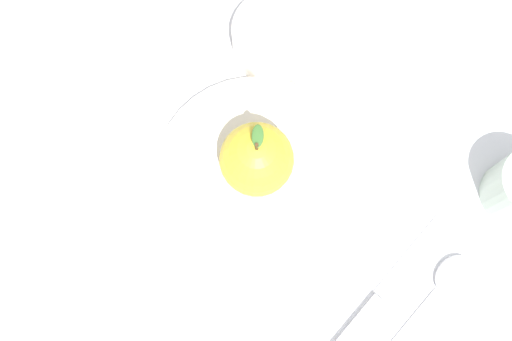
{
  "coord_description": "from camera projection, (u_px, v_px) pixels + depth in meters",
  "views": [
    {
      "loc": [
        -0.15,
        0.02,
        0.69
      ],
      "look_at": [
        0.02,
        0.04,
        0.02
      ],
      "focal_mm": 43.34,
      "sensor_mm": 36.0,
      "label": 1
    }
  ],
  "objects": [
    {
      "name": "spoon",
      "position": [
        441.0,
        289.0,
        0.67
      ],
      "size": [
        0.16,
        0.13,
        0.01
      ],
      "color": "silver",
      "rests_on": "ground_plane"
    },
    {
      "name": "dinner_plate",
      "position": [
        256.0,
        173.0,
        0.7
      ],
      "size": [
        0.23,
        0.23,
        0.02
      ],
      "color": "silver",
      "rests_on": "ground_plane"
    },
    {
      "name": "apple",
      "position": [
        257.0,
        159.0,
        0.66
      ],
      "size": [
        0.08,
        0.08,
        0.09
      ],
      "color": "gold",
      "rests_on": "dinner_plate"
    },
    {
      "name": "ground_plane",
      "position": [
        287.0,
        199.0,
        0.7
      ],
      "size": [
        2.4,
        2.4,
        0.0
      ],
      "primitive_type": "plane",
      "color": "silver"
    },
    {
      "name": "knife",
      "position": [
        378.0,
        299.0,
        0.67
      ],
      "size": [
        0.18,
        0.14,
        0.01
      ],
      "color": "silver",
      "rests_on": "ground_plane"
    },
    {
      "name": "side_bowl",
      "position": [
        278.0,
        36.0,
        0.73
      ],
      "size": [
        0.11,
        0.11,
        0.04
      ],
      "color": "silver",
      "rests_on": "ground_plane"
    }
  ]
}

